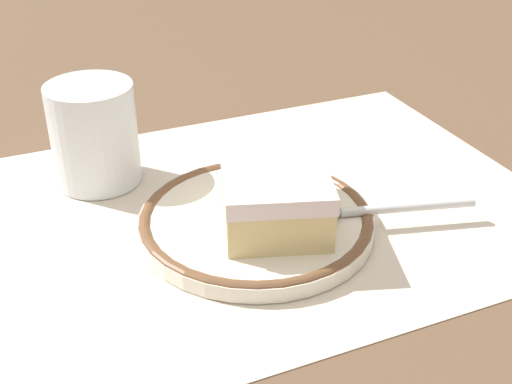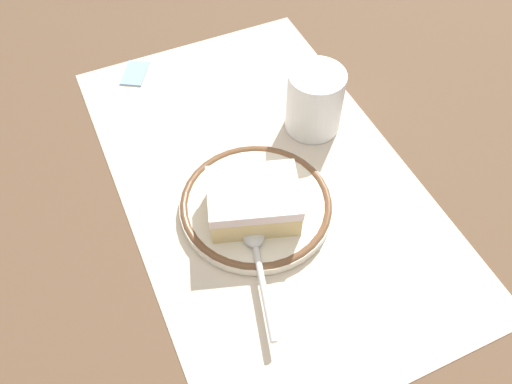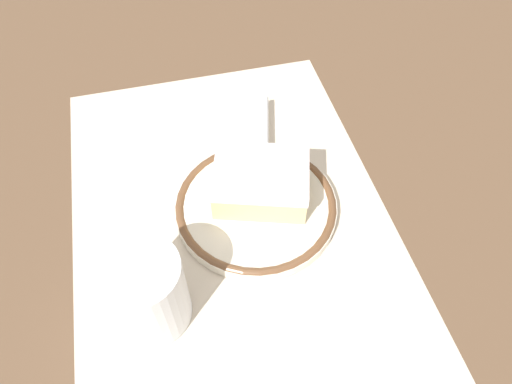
% 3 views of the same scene
% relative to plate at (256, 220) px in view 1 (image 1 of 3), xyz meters
% --- Properties ---
extents(ground_plane, '(2.40, 2.40, 0.00)m').
position_rel_plate_xyz_m(ground_plane, '(0.04, -0.03, -0.01)').
color(ground_plane, brown).
extents(placemat, '(0.54, 0.33, 0.00)m').
position_rel_plate_xyz_m(placemat, '(0.04, -0.03, -0.01)').
color(placemat, beige).
rests_on(placemat, ground_plane).
extents(plate, '(0.17, 0.17, 0.01)m').
position_rel_plate_xyz_m(plate, '(0.00, 0.00, 0.00)').
color(plate, silver).
rests_on(plate, placemat).
extents(cake_slice, '(0.10, 0.11, 0.04)m').
position_rel_plate_xyz_m(cake_slice, '(-0.01, 0.01, 0.03)').
color(cake_slice, beige).
rests_on(cake_slice, plate).
extents(spoon, '(0.14, 0.05, 0.01)m').
position_rel_plate_xyz_m(spoon, '(-0.06, 0.03, 0.01)').
color(spoon, silver).
rests_on(spoon, plate).
extents(cup, '(0.07, 0.07, 0.08)m').
position_rel_plate_xyz_m(cup, '(0.09, -0.12, 0.03)').
color(cup, white).
rests_on(cup, placemat).
extents(napkin, '(0.17, 0.16, 0.00)m').
position_rel_plate_xyz_m(napkin, '(-0.08, -0.11, -0.01)').
color(napkin, white).
rests_on(napkin, placemat).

